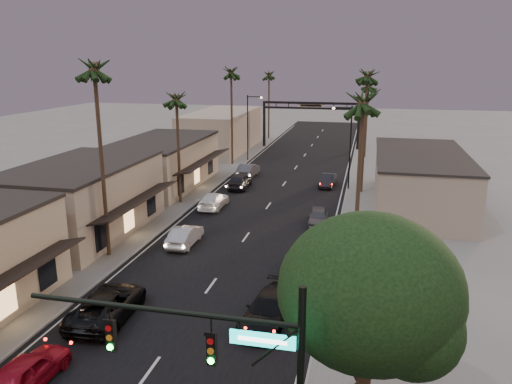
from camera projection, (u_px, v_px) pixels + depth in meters
The scene contains 30 objects.
ground at pixel (274, 198), 50.87m from camera, with size 200.00×200.00×0.00m, color slate.
road at pixel (283, 186), 55.58m from camera, with size 14.00×120.00×0.02m, color black.
sidewalk_left at pixel (219, 168), 64.20m from camera, with size 5.00×92.00×0.12m, color slate.
sidewalk_right at pixel (370, 176), 60.11m from camera, with size 5.00×92.00×0.12m, color slate.
storefront_mid at pixel (82, 201), 39.77m from camera, with size 8.00×14.00×5.50m, color gray.
storefront_far at pixel (162, 164), 54.90m from camera, with size 8.00×16.00×5.00m, color tan.
storefront_dist at pixel (222, 131), 76.44m from camera, with size 8.00×20.00×6.00m, color gray.
building_right at pixel (420, 181), 47.21m from camera, with size 8.00×18.00×5.00m, color gray.
traffic_signal at pixel (235, 366), 14.42m from camera, with size 8.51×0.22×7.80m.
corner_tree at pixel (371, 298), 16.63m from camera, with size 6.20×6.20×8.80m.
arch at pixel (311, 113), 77.70m from camera, with size 15.20×0.40×7.27m.
streetlight_right at pixel (348, 141), 52.71m from camera, with size 2.13×0.30×9.00m.
streetlight_left at pixel (250, 122), 67.94m from camera, with size 2.13×0.30×9.00m.
palm_lb at pixel (94, 64), 32.31m from camera, with size 3.20×3.20×15.20m.
palm_lc at pixel (176, 95), 46.25m from camera, with size 3.20×3.20×12.20m.
palm_ld at pixel (231, 69), 63.65m from camera, with size 3.20×3.20×14.20m.
palm_ra at pixel (363, 96), 31.00m from camera, with size 3.20×3.20×13.20m.
palm_rb at pixel (368, 72), 49.58m from camera, with size 3.20×3.20×14.20m.
palm_rc at pixel (369, 83), 68.92m from camera, with size 3.20×3.20×12.20m.
palm_far at pixel (269, 73), 85.50m from camera, with size 3.20×3.20×13.20m.
oncoming_red at pixel (27, 371), 21.39m from camera, with size 1.75×4.36×1.49m, color maroon.
oncoming_pickup at pixel (107, 305), 27.00m from camera, with size 2.72×5.89×1.64m, color black.
oncoming_silver at pixel (185, 236), 37.81m from camera, with size 1.55×4.43×1.46m, color #A8A9AE.
oncoming_white at pixel (213, 200), 47.28m from camera, with size 2.02×4.96×1.44m, color white.
oncoming_dgrey at pixel (240, 181), 54.45m from camera, with size 2.00×4.97×1.69m, color black.
oncoming_grey_far at pixel (248, 170), 59.73m from camera, with size 1.71×4.92×1.62m, color #47474C.
curbside_near at pixel (306, 269), 31.48m from camera, with size 2.77×6.02×1.67m, color black.
curbside_black at pixel (269, 309), 26.59m from camera, with size 2.18×5.37×1.56m, color black.
curbside_grey at pixel (318, 217), 42.30m from camera, with size 1.71×4.24×1.44m, color #46454A.
curbside_far at pixel (328, 180), 55.18m from camera, with size 1.46×4.19×1.38m, color black.
Camera 1 is at (9.10, -8.18, 13.67)m, focal length 35.00 mm.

